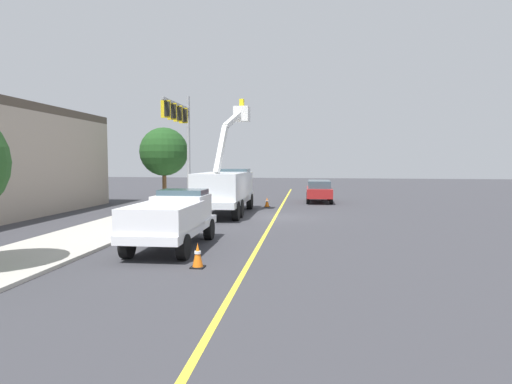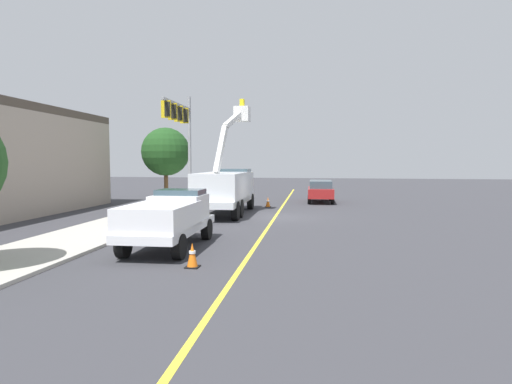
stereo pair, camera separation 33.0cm
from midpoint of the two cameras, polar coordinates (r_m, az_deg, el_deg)
ground at (r=24.77m, az=2.92°, el=-3.32°), size 120.00×120.00×0.00m
sidewalk_far_side at (r=26.36m, az=-13.19°, el=-2.84°), size 60.10×5.98×0.12m
lane_centre_stripe at (r=24.76m, az=2.92°, el=-3.31°), size 49.97×2.15×0.01m
utility_bucket_truck at (r=26.18m, az=-3.60°, el=0.61°), size 8.29×2.85×6.95m
service_pickup_truck at (r=16.09m, az=-10.85°, el=-3.34°), size 5.68×2.37×2.06m
passing_minivan at (r=34.09m, az=8.79°, el=0.29°), size 4.87×2.11×1.69m
traffic_cone_leading at (r=13.12m, az=-7.68°, el=-8.29°), size 0.40×0.40×0.75m
traffic_cone_mid_front at (r=30.09m, az=1.91°, el=-1.36°), size 0.40×0.40×0.69m
traffic_signal_mast at (r=28.57m, az=-9.44°, el=8.42°), size 5.48×0.71×7.62m
street_tree_right at (r=34.47m, az=-11.57°, el=5.21°), size 3.75×3.75×5.82m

